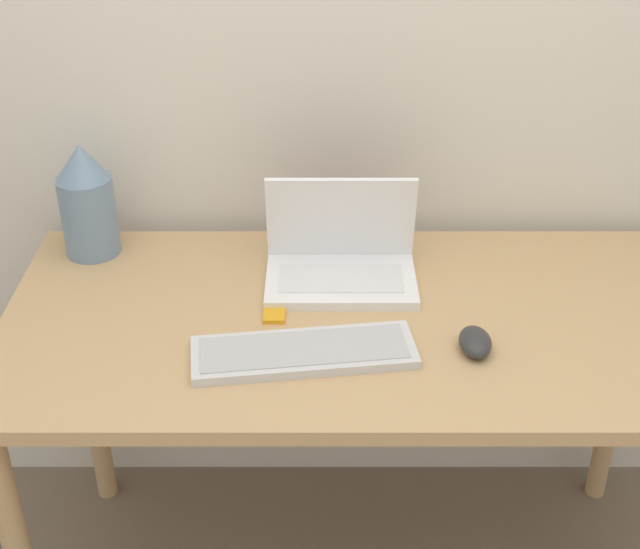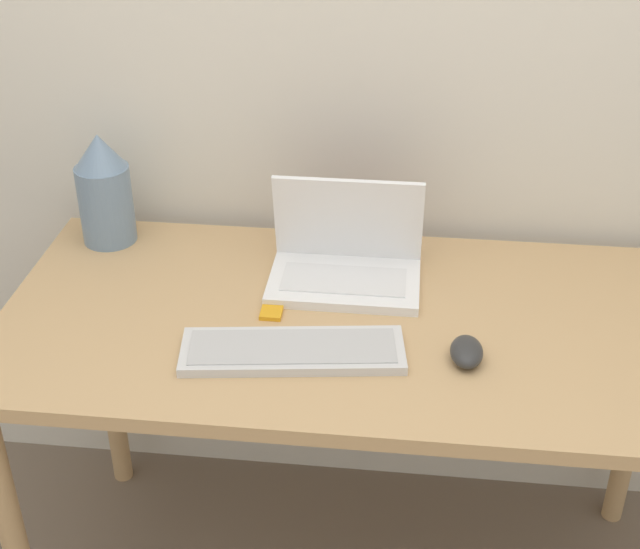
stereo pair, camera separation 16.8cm
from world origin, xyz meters
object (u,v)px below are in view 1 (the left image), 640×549
laptop (337,258)px  vase (83,201)px  mouse (472,341)px  mp3_player (271,314)px  keyboard (300,352)px

laptop → vase: (-0.54, 0.11, 0.08)m
mouse → mp3_player: bearing=163.1°
laptop → mouse: bearing=-46.5°
mp3_player → keyboard: bearing=-65.8°
keyboard → vase: vase is taller
keyboard → vase: (-0.47, 0.39, 0.11)m
laptop → mp3_player: 0.20m
vase → keyboard: bearing=-39.7°
keyboard → mouse: bearing=3.6°
mouse → vase: bearing=154.8°
keyboard → laptop: bearing=75.2°
laptop → keyboard: bearing=-104.8°
laptop → keyboard: laptop is taller
laptop → mouse: size_ratio=3.32×
laptop → keyboard: (-0.07, -0.28, -0.04)m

